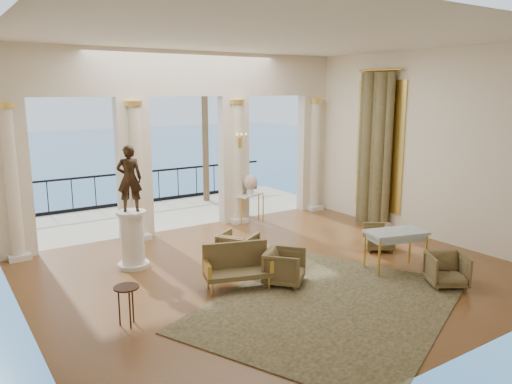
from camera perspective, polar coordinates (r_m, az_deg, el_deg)
floor at (r=10.05m, az=2.13°, el=-9.12°), size 9.00×9.00×0.00m
room_walls at (r=8.55m, az=6.69°, el=7.00°), size 9.00×9.00×9.00m
arcade at (r=12.73m, az=-7.96°, el=7.10°), size 9.00×0.56×4.50m
terrace at (r=14.94m, az=-10.99°, el=-2.59°), size 10.00×3.60×0.10m
balustrade at (r=16.30m, az=-13.24°, el=0.14°), size 9.00×0.06×1.03m
palm_tree at (r=16.09m, az=-5.96°, el=13.43°), size 2.00×2.00×4.50m
curtain at (r=13.47m, az=13.36°, el=4.73°), size 0.33×1.40×4.09m
window_frame at (r=13.60m, az=13.92°, el=5.11°), size 0.04×1.60×3.40m
wall_sconce at (r=13.16m, az=-1.80°, el=5.80°), size 0.30×0.11×0.33m
rug at (r=8.66m, az=8.42°, el=-12.67°), size 5.64×5.12×0.02m
armchair_a at (r=9.37m, az=3.28°, el=-8.36°), size 0.95×0.95×0.72m
armchair_b at (r=9.90m, az=20.98°, el=-8.14°), size 0.89×0.88×0.68m
armchair_c at (r=11.63m, az=13.83°, el=-4.90°), size 0.83×0.84×0.64m
armchair_d at (r=10.41m, az=-2.06°, el=-6.25°), size 0.94×0.95×0.73m
settee at (r=9.22m, az=-2.18°, el=-8.42°), size 1.32×0.87×0.81m
game_table at (r=10.33m, az=15.72°, el=-4.75°), size 1.30×0.93×0.81m
pedestal at (r=10.45m, az=-13.93°, el=-5.38°), size 0.64×0.64×1.17m
statue at (r=10.16m, az=-14.28°, el=1.51°), size 0.57×0.48×1.33m
console_table at (r=13.62m, az=-0.68°, el=-0.79°), size 0.86×0.56×0.76m
urn at (r=13.54m, az=-0.68°, el=1.01°), size 0.41×0.41×0.54m
side_table at (r=7.96m, az=-14.58°, el=-11.01°), size 0.39×0.39×0.63m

